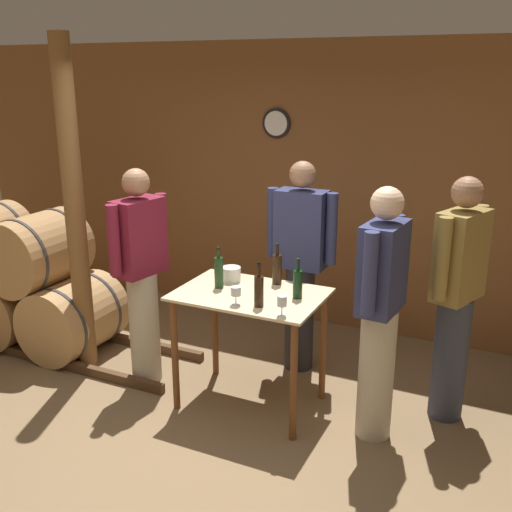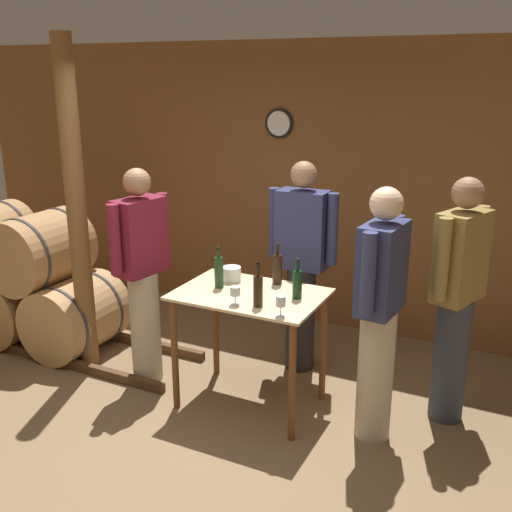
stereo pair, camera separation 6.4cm
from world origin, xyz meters
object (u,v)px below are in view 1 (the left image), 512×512
(person_host, at_px, (301,263))
(ice_bucket, at_px, (231,274))
(wine_bottle_far_left, at_px, (219,271))
(wine_glass_near_left, at_px, (236,292))
(person_visitor_bearded, at_px, (457,296))
(wooden_post, at_px, (75,211))
(person_visitor_near_door, at_px, (380,310))
(wine_glass_near_center, at_px, (282,302))
(wine_bottle_center, at_px, (259,290))
(wine_bottle_right, at_px, (298,283))
(person_visitor_with_scarf, at_px, (141,273))
(wine_bottle_left, at_px, (277,268))

(person_host, bearing_deg, ice_bucket, -122.92)
(wine_bottle_far_left, relative_size, wine_glass_near_left, 2.40)
(person_visitor_bearded, bearing_deg, wooden_post, -170.52)
(person_visitor_near_door, bearing_deg, ice_bucket, 171.83)
(wooden_post, xyz_separation_m, person_host, (1.65, 0.74, -0.42))
(wine_glass_near_center, height_order, person_visitor_bearded, person_visitor_bearded)
(wooden_post, xyz_separation_m, person_visitor_near_door, (2.49, 0.02, -0.43))
(wooden_post, bearing_deg, wine_glass_near_center, -7.84)
(wooden_post, height_order, wine_glass_near_left, wooden_post)
(wine_bottle_center, distance_m, person_host, 0.92)
(person_host, bearing_deg, wine_bottle_right, -70.59)
(wine_bottle_center, bearing_deg, wine_glass_near_left, -166.25)
(wooden_post, distance_m, wine_glass_near_left, 1.61)
(ice_bucket, height_order, person_visitor_with_scarf, person_visitor_with_scarf)
(wine_bottle_left, relative_size, wine_glass_near_left, 2.43)
(wine_glass_near_left, bearing_deg, wine_bottle_right, 41.77)
(wine_bottle_right, xyz_separation_m, wine_glass_near_left, (-0.33, -0.30, -0.02))
(wine_bottle_left, distance_m, wine_bottle_right, 0.32)
(wine_bottle_center, xyz_separation_m, person_visitor_bearded, (1.20, 0.66, -0.07))
(wooden_post, distance_m, person_visitor_bearded, 2.97)
(wine_bottle_center, height_order, ice_bucket, wine_bottle_center)
(wooden_post, height_order, wine_bottle_right, wooden_post)
(wine_bottle_right, distance_m, person_visitor_bearded, 1.10)
(wine_glass_near_left, xyz_separation_m, person_host, (0.10, 0.95, -0.05))
(wine_glass_near_left, height_order, wine_glass_near_center, wine_glass_near_center)
(wine_bottle_left, distance_m, person_visitor_with_scarf, 1.07)
(person_visitor_with_scarf, bearing_deg, wine_bottle_right, 3.37)
(wine_bottle_right, distance_m, ice_bucket, 0.60)
(wine_glass_near_left, distance_m, person_visitor_bearded, 1.52)
(wooden_post, relative_size, person_visitor_near_door, 1.55)
(wine_bottle_left, bearing_deg, wine_glass_near_left, -99.75)
(wine_bottle_left, height_order, wine_glass_near_left, wine_bottle_left)
(wooden_post, distance_m, person_visitor_near_door, 2.52)
(wine_glass_near_left, relative_size, person_host, 0.07)
(wine_bottle_left, bearing_deg, ice_bucket, -164.39)
(wooden_post, xyz_separation_m, wine_bottle_far_left, (1.29, 0.03, -0.33))
(wine_glass_near_left, relative_size, person_visitor_near_door, 0.07)
(ice_bucket, relative_size, person_visitor_near_door, 0.08)
(wine_bottle_center, distance_m, person_visitor_bearded, 1.37)
(wine_bottle_far_left, distance_m, person_visitor_with_scarf, 0.68)
(wine_bottle_far_left, xyz_separation_m, person_visitor_bearded, (1.62, 0.45, -0.08))
(wooden_post, relative_size, person_host, 1.54)
(wine_bottle_center, relative_size, ice_bucket, 2.13)
(wooden_post, relative_size, person_visitor_with_scarf, 1.56)
(person_host, bearing_deg, person_visitor_near_door, -40.54)
(wine_bottle_far_left, height_order, person_visitor_near_door, person_visitor_near_door)
(wine_bottle_right, xyz_separation_m, person_visitor_with_scarf, (-1.27, -0.08, -0.09))
(wine_bottle_far_left, bearing_deg, wooden_post, -178.64)
(person_host, height_order, person_visitor_with_scarf, person_host)
(wooden_post, bearing_deg, person_visitor_bearded, 9.48)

